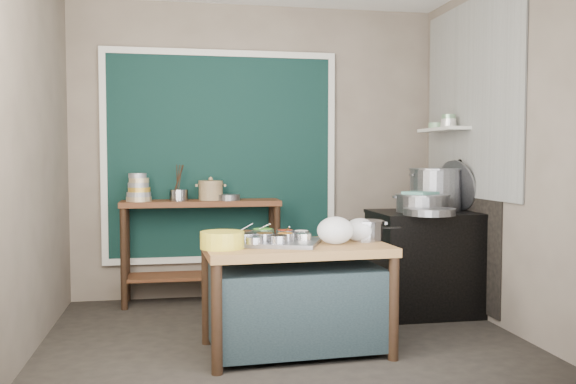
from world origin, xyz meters
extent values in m
cube|color=black|center=(0.00, 0.00, -0.01)|extent=(3.50, 3.00, 0.02)
cube|color=#76685A|center=(0.00, 1.51, 1.40)|extent=(3.50, 0.02, 2.80)
cube|color=#76685A|center=(-1.76, 0.00, 1.40)|extent=(0.02, 3.00, 2.80)
cube|color=#76685A|center=(1.76, 0.00, 1.40)|extent=(0.02, 3.00, 2.80)
cube|color=black|center=(-0.35, 1.47, 1.35)|extent=(2.10, 0.02, 1.90)
cube|color=#B2B2AA|center=(1.74, 0.55, 1.85)|extent=(0.02, 1.70, 1.70)
cube|color=black|center=(1.74, 0.65, 0.70)|extent=(0.01, 1.30, 1.30)
cube|color=beige|center=(1.63, 0.85, 1.60)|extent=(0.22, 0.70, 0.03)
cube|color=brown|center=(0.03, -0.30, 0.38)|extent=(1.28, 0.78, 0.75)
cube|color=#512A17|center=(-0.55, 1.28, 0.47)|extent=(1.45, 0.40, 0.95)
cube|color=black|center=(1.35, 0.55, 0.42)|extent=(0.90, 0.68, 0.85)
cube|color=black|center=(1.35, 0.55, 0.86)|extent=(0.92, 0.69, 0.03)
cube|color=gray|center=(-0.13, -0.27, 0.76)|extent=(0.74, 0.64, 0.03)
cylinder|color=gray|center=(-0.17, -0.13, 0.81)|extent=(0.16, 0.16, 0.06)
cylinder|color=gray|center=(-0.04, -0.31, 0.80)|extent=(0.13, 0.13, 0.05)
cylinder|color=gray|center=(-0.32, -0.30, 0.81)|extent=(0.14, 0.14, 0.06)
cylinder|color=gray|center=(-0.27, -0.43, 0.80)|extent=(0.11, 0.11, 0.05)
cylinder|color=gray|center=(-0.11, -0.42, 0.80)|extent=(0.13, 0.13, 0.05)
cylinder|color=gray|center=(-0.19, -0.31, 0.81)|extent=(0.13, 0.13, 0.06)
cylinder|color=gray|center=(0.10, -0.17, 0.80)|extent=(0.11, 0.11, 0.05)
cylinder|color=silver|center=(0.08, -0.31, 0.80)|extent=(0.10, 0.10, 0.05)
cylinder|color=gray|center=(-0.01, -0.14, 0.80)|extent=(0.13, 0.13, 0.05)
cylinder|color=gray|center=(-0.31, -0.16, 0.81)|extent=(0.13, 0.13, 0.06)
cylinder|color=gold|center=(-0.48, -0.40, 0.81)|extent=(0.31, 0.31, 0.11)
ellipsoid|color=white|center=(0.30, -0.35, 0.85)|extent=(0.30, 0.28, 0.19)
ellipsoid|color=white|center=(0.51, -0.24, 0.83)|extent=(0.25, 0.22, 0.17)
cylinder|color=tan|center=(-1.11, 1.24, 0.97)|extent=(0.22, 0.22, 0.04)
cylinder|color=gray|center=(-1.11, 1.24, 1.01)|extent=(0.22, 0.22, 0.04)
cylinder|color=gold|center=(-1.11, 1.24, 1.06)|extent=(0.20, 0.20, 0.04)
cylinder|color=gray|center=(-1.11, 1.24, 1.10)|extent=(0.19, 0.19, 0.04)
cylinder|color=tan|center=(-1.11, 1.24, 1.14)|extent=(0.18, 0.18, 0.04)
cylinder|color=gray|center=(-1.11, 1.24, 1.18)|extent=(0.16, 0.16, 0.04)
cylinder|color=gray|center=(-0.75, 1.28, 1.00)|extent=(0.18, 0.18, 0.10)
cylinder|color=gray|center=(-0.30, 1.24, 0.98)|extent=(0.28, 0.28, 0.05)
cylinder|color=gray|center=(1.66, 0.62, 1.10)|extent=(0.22, 0.47, 0.45)
cube|color=#4F826D|center=(1.29, 0.51, 1.04)|extent=(0.37, 0.34, 0.02)
cylinder|color=gray|center=(1.24, 0.24, 0.91)|extent=(0.53, 0.53, 0.05)
cylinder|color=silver|center=(1.63, 0.75, 1.63)|extent=(0.14, 0.14, 0.04)
cylinder|color=silver|center=(1.63, 0.75, 1.67)|extent=(0.13, 0.13, 0.04)
cylinder|color=gray|center=(1.63, 0.75, 1.71)|extent=(0.12, 0.12, 0.04)
cylinder|color=gray|center=(1.63, 1.00, 1.64)|extent=(0.18, 0.18, 0.05)
camera|label=1|loc=(-0.77, -4.37, 1.35)|focal=38.00mm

